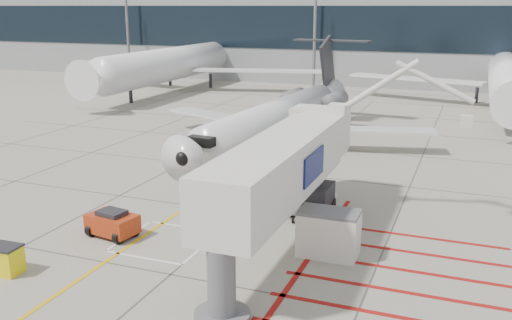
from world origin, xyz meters
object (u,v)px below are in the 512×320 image
at_px(regional_jet, 263,103).
at_px(spill_bin, 4,259).
at_px(pushback_tug, 112,223).
at_px(jet_bridge, 278,180).

bearing_deg(regional_jet, spill_bin, -94.15).
height_order(regional_jet, pushback_tug, regional_jet).
bearing_deg(pushback_tug, spill_bin, -101.34).
distance_m(jet_bridge, pushback_tug, 8.79).
bearing_deg(spill_bin, regional_jet, 78.91).
xyz_separation_m(regional_jet, spill_bin, (-3.35, -22.25, -3.41)).
distance_m(jet_bridge, spill_bin, 12.19).
xyz_separation_m(regional_jet, jet_bridge, (6.84, -16.24, -0.48)).
relative_size(regional_jet, pushback_tug, 12.83).
bearing_deg(regional_jet, jet_bridge, -62.75).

